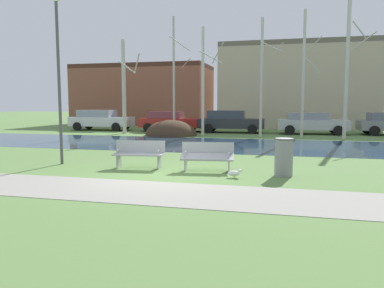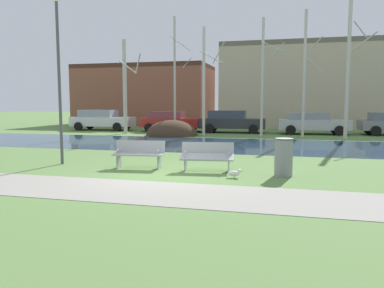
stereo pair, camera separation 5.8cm
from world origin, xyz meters
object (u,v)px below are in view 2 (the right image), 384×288
trash_bin (284,157)px  seagull (234,173)px  parked_van_nearest_white (102,119)px  bench_left (139,153)px  streetlamp (58,52)px  parked_sedan_second_red (170,121)px  bench_right (207,156)px  parked_wagon_fourth_silver (312,123)px  parked_hatch_third_dark (231,121)px

trash_bin → seagull: trash_bin is taller
parked_van_nearest_white → bench_left: bearing=-58.7°
trash_bin → streetlamp: bearing=177.3°
trash_bin → parked_sedan_second_red: size_ratio=0.25×
parked_sedan_second_red → bench_left: bearing=-76.2°
bench_right → parked_wagon_fourth_silver: 15.66m
trash_bin → parked_wagon_fourth_silver: 15.47m
trash_bin → seagull: bearing=-155.5°
streetlamp → parked_hatch_third_dark: bearing=76.7°
parked_van_nearest_white → parked_wagon_fourth_silver: (15.37, -0.04, -0.04)m
seagull → parked_wagon_fourth_silver: bearing=79.5°
parked_hatch_third_dark → parked_sedan_second_red: bearing=-178.6°
parked_sedan_second_red → streetlamp: bearing=-86.7°
bench_right → seagull: bearing=-40.8°
bench_left → streetlamp: (-2.86, 0.12, 3.28)m
bench_right → parked_van_nearest_white: (-11.46, 15.19, 0.34)m
bench_right → trash_bin: 2.27m
trash_bin → streetlamp: (-7.33, 0.35, 3.19)m
bench_left → parked_wagon_fourth_silver: bearing=68.0°
parked_sedan_second_red → trash_bin: bearing=-61.9°
parked_wagon_fourth_silver → parked_sedan_second_red: bearing=-179.6°
trash_bin → parked_hatch_third_dark: parked_hatch_third_dark is taller
bench_right → seagull: size_ratio=3.98×
bench_left → parked_hatch_third_dark: bearing=87.4°
bench_left → trash_bin: size_ratio=1.53×
streetlamp → parked_hatch_third_dark: size_ratio=1.23×
bench_left → parked_van_nearest_white: bearing=121.3°
parked_van_nearest_white → parked_hatch_third_dark: size_ratio=1.03×
streetlamp → parked_sedan_second_red: 15.27m
bench_right → trash_bin: bearing=-5.7°
parked_hatch_third_dark → bench_right: bearing=-84.3°
bench_left → trash_bin: trash_bin is taller
bench_right → parked_hatch_third_dark: bearing=95.7°
trash_bin → parked_sedan_second_red: 17.36m
parked_hatch_third_dark → parked_wagon_fourth_silver: 5.43m
parked_hatch_third_dark → bench_left: bearing=-92.6°
parked_wagon_fourth_silver → seagull: bearing=-100.5°
streetlamp → parked_hatch_third_dark: 15.76m
seagull → bench_left: bearing=165.5°
seagull → parked_van_nearest_white: (-12.41, 16.01, 0.68)m
bench_left → bench_right: size_ratio=1.00×
parked_hatch_third_dark → parked_wagon_fourth_silver: bearing=-0.3°
parked_sedan_second_red → parked_hatch_third_dark: size_ratio=0.94×
seagull → parked_van_nearest_white: size_ratio=0.09×
bench_right → parked_wagon_fourth_silver: size_ratio=0.36×
parked_wagon_fourth_silver → bench_right: bearing=-104.5°
bench_right → trash_bin: (2.26, -0.23, 0.09)m
bench_left → parked_hatch_third_dark: (0.70, 15.19, 0.33)m
trash_bin → parked_wagon_fourth_silver: (1.66, 15.38, 0.21)m
parked_van_nearest_white → bench_right: bearing=-53.0°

